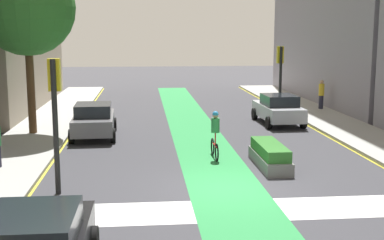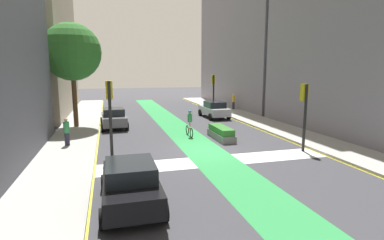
# 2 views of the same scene
# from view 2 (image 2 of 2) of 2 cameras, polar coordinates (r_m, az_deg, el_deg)

# --- Properties ---
(ground_plane) EXTENTS (120.00, 120.00, 0.00)m
(ground_plane) POSITION_cam_2_polar(r_m,az_deg,el_deg) (17.49, 2.39, -5.79)
(ground_plane) COLOR #38383D
(bike_lane_paint) EXTENTS (2.40, 60.00, 0.01)m
(bike_lane_paint) POSITION_cam_2_polar(r_m,az_deg,el_deg) (17.48, 2.24, -5.79)
(bike_lane_paint) COLOR #2D8C47
(bike_lane_paint) RESTS_ON ground_plane
(crosswalk_band) EXTENTS (12.00, 1.80, 0.01)m
(crosswalk_band) POSITION_cam_2_polar(r_m,az_deg,el_deg) (15.68, 4.65, -7.63)
(crosswalk_band) COLOR silver
(crosswalk_band) RESTS_ON ground_plane
(sidewalk_left) EXTENTS (3.00, 60.00, 0.15)m
(sidewalk_left) POSITION_cam_2_polar(r_m,az_deg,el_deg) (16.84, -22.89, -6.90)
(sidewalk_left) COLOR #9E9E99
(sidewalk_left) RESTS_ON ground_plane
(curb_stripe_left) EXTENTS (0.16, 60.00, 0.01)m
(curb_stripe_left) POSITION_cam_2_polar(r_m,az_deg,el_deg) (16.72, -17.74, -6.96)
(curb_stripe_left) COLOR yellow
(curb_stripe_left) RESTS_ON ground_plane
(sidewalk_right) EXTENTS (3.00, 60.00, 0.15)m
(sidewalk_right) POSITION_cam_2_polar(r_m,az_deg,el_deg) (20.97, 22.34, -3.71)
(sidewalk_right) COLOR #9E9E99
(sidewalk_right) RESTS_ON ground_plane
(curb_stripe_right) EXTENTS (0.16, 60.00, 0.01)m
(curb_stripe_right) POSITION_cam_2_polar(r_m,az_deg,el_deg) (20.11, 18.93, -4.26)
(curb_stripe_right) COLOR yellow
(curb_stripe_right) RESTS_ON ground_plane
(traffic_signal_near_right) EXTENTS (0.35, 0.52, 3.81)m
(traffic_signal_near_right) POSITION_cam_2_polar(r_m,az_deg,el_deg) (18.12, 20.38, 2.82)
(traffic_signal_near_right) COLOR black
(traffic_signal_near_right) RESTS_ON ground_plane
(traffic_signal_near_left) EXTENTS (0.35, 0.52, 4.03)m
(traffic_signal_near_left) POSITION_cam_2_polar(r_m,az_deg,el_deg) (16.24, -15.22, 2.89)
(traffic_signal_near_left) COLOR black
(traffic_signal_near_left) RESTS_ON ground_plane
(traffic_signal_far_right) EXTENTS (0.35, 0.52, 4.04)m
(traffic_signal_far_right) POSITION_cam_2_polar(r_m,az_deg,el_deg) (31.03, 4.00, 6.24)
(traffic_signal_far_right) COLOR black
(traffic_signal_far_right) RESTS_ON ground_plane
(car_black_left_near) EXTENTS (2.03, 4.21, 1.57)m
(car_black_left_near) POSITION_cam_2_polar(r_m,az_deg,el_deg) (10.74, -11.50, -11.51)
(car_black_left_near) COLOR black
(car_black_left_near) RESTS_ON ground_plane
(car_silver_right_far) EXTENTS (2.12, 4.25, 1.57)m
(car_silver_right_far) POSITION_cam_2_polar(r_m,az_deg,el_deg) (29.21, 4.18, 2.01)
(car_silver_right_far) COLOR #B2B7BF
(car_silver_right_far) RESTS_ON ground_plane
(car_grey_left_far) EXTENTS (2.14, 4.26, 1.57)m
(car_grey_left_far) POSITION_cam_2_polar(r_m,az_deg,el_deg) (24.97, -14.52, 0.44)
(car_grey_left_far) COLOR slate
(car_grey_left_far) RESTS_ON ground_plane
(cyclist_in_lane) EXTENTS (0.32, 1.73, 1.86)m
(cyclist_in_lane) POSITION_cam_2_polar(r_m,az_deg,el_deg) (20.95, -0.45, -0.49)
(cyclist_in_lane) COLOR black
(cyclist_in_lane) RESTS_ON ground_plane
(pedestrian_sidewalk_right_a) EXTENTS (0.34, 0.34, 1.78)m
(pedestrian_sidewalk_right_a) POSITION_cam_2_polar(r_m,az_deg,el_deg) (34.46, 7.82, 3.54)
(pedestrian_sidewalk_right_a) COLOR #262638
(pedestrian_sidewalk_right_a) RESTS_ON sidewalk_right
(pedestrian_sidewalk_left_a) EXTENTS (0.34, 0.34, 1.66)m
(pedestrian_sidewalk_left_a) POSITION_cam_2_polar(r_m,az_deg,el_deg) (19.35, -22.52, -2.00)
(pedestrian_sidewalk_left_a) COLOR #262638
(pedestrian_sidewalk_left_a) RESTS_ON sidewalk_left
(street_tree_near) EXTENTS (4.39, 4.39, 7.97)m
(street_tree_near) POSITION_cam_2_polar(r_m,az_deg,el_deg) (25.33, -21.68, 11.78)
(street_tree_near) COLOR brown
(street_tree_near) RESTS_ON sidewalk_left
(median_planter) EXTENTS (0.92, 3.10, 0.85)m
(median_planter) POSITION_cam_2_polar(r_m,az_deg,el_deg) (20.32, 5.49, -2.48)
(median_planter) COLOR slate
(median_planter) RESTS_ON ground_plane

